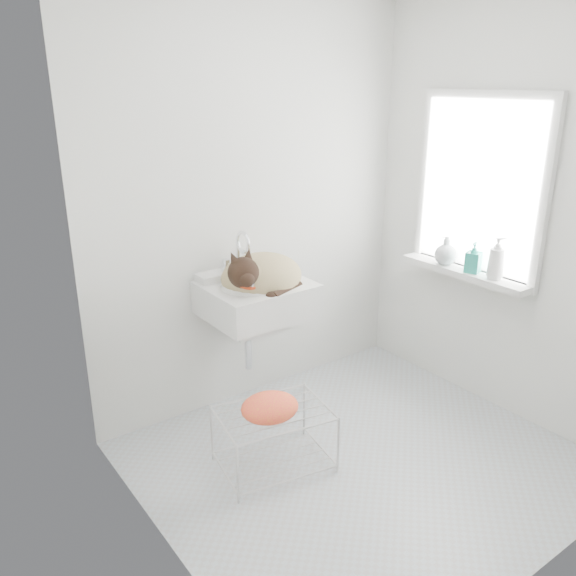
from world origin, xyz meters
TOP-DOWN VIEW (x-y plane):
  - floor at (0.00, 0.00)m, footprint 2.20×2.00m
  - back_wall at (0.00, 1.00)m, footprint 2.20×0.02m
  - right_wall at (1.10, 0.00)m, footprint 0.02×2.00m
  - left_wall at (-1.10, 0.00)m, footprint 0.02×2.00m
  - window_glass at (1.09, 0.20)m, footprint 0.01×0.80m
  - window_frame at (1.07, 0.20)m, footprint 0.04×0.90m
  - windowsill at (1.01, 0.20)m, footprint 0.16×0.88m
  - sink at (-0.17, 0.74)m, footprint 0.59×0.51m
  - faucet at (-0.17, 0.92)m, footprint 0.21×0.15m
  - cat at (-0.16, 0.72)m, footprint 0.52×0.43m
  - wire_rack at (-0.40, 0.25)m, footprint 0.62×0.49m
  - towel at (-0.45, 0.20)m, footprint 0.34×0.28m
  - bottle_a at (1.00, -0.02)m, footprint 0.11×0.11m
  - bottle_b at (1.00, 0.14)m, footprint 0.11×0.11m
  - bottle_c at (1.00, 0.34)m, footprint 0.20×0.20m

SIDE VIEW (x-z plane):
  - floor at x=0.00m, z-range -0.01..0.01m
  - wire_rack at x=-0.40m, z-range -0.02..0.32m
  - towel at x=-0.45m, z-range 0.30..0.43m
  - windowsill at x=1.01m, z-range 0.81..0.85m
  - sink at x=-0.17m, z-range 0.73..0.97m
  - bottle_a at x=1.00m, z-range 0.74..0.96m
  - bottle_b at x=1.00m, z-range 0.76..0.94m
  - bottle_c at x=1.00m, z-range 0.76..0.94m
  - cat at x=-0.16m, z-range 0.73..1.05m
  - faucet at x=-0.17m, z-range 0.88..1.10m
  - back_wall at x=0.00m, z-range 0.00..2.50m
  - right_wall at x=1.10m, z-range 0.00..2.50m
  - left_wall at x=-1.10m, z-range 0.00..2.50m
  - window_glass at x=1.09m, z-range 0.85..1.85m
  - window_frame at x=1.07m, z-range 0.80..1.90m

